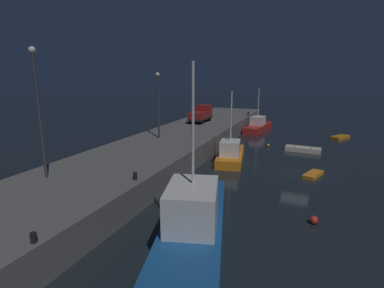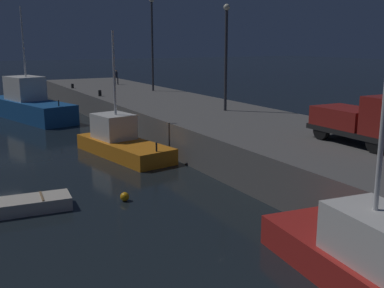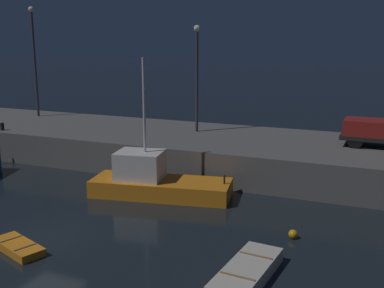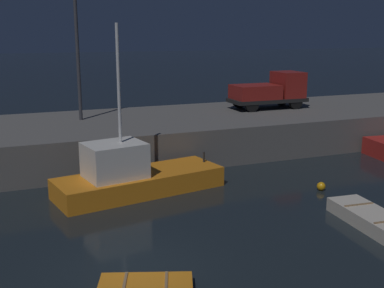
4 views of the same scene
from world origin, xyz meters
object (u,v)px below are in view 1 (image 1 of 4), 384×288
at_px(fishing_trawler_red, 258,126).
at_px(fishing_boat_white, 230,154).
at_px(utility_truck, 201,114).
at_px(bollard_east, 34,238).
at_px(lamp_post_east, 158,100).
at_px(dinghy_red_small, 303,149).
at_px(lamp_post_west, 38,105).
at_px(dinghy_orange_near, 340,137).
at_px(bollard_central, 248,114).
at_px(mooring_buoy_near, 314,220).
at_px(mooring_buoy_mid, 268,145).
at_px(rowboat_white_mid, 313,175).
at_px(fishing_boat_blue, 193,226).
at_px(bollard_west, 135,176).

bearing_deg(fishing_trawler_red, fishing_boat_white, -178.47).
height_order(utility_truck, bollard_east, utility_truck).
bearing_deg(bollard_east, lamp_post_east, 13.99).
bearing_deg(dinghy_red_small, lamp_post_west, 144.89).
bearing_deg(dinghy_orange_near, bollard_central, 73.41).
bearing_deg(mooring_buoy_near, mooring_buoy_mid, 16.36).
height_order(mooring_buoy_mid, lamp_post_west, lamp_post_west).
distance_m(dinghy_orange_near, bollard_east, 42.02).
bearing_deg(mooring_buoy_near, utility_truck, 35.17).
relative_size(rowboat_white_mid, lamp_post_west, 0.32).
bearing_deg(fishing_trawler_red, rowboat_white_mid, -156.70).
bearing_deg(fishing_trawler_red, bollard_east, 176.78).
bearing_deg(mooring_buoy_near, lamp_post_west, 103.16).
height_order(fishing_boat_blue, dinghy_orange_near, fishing_boat_blue).
relative_size(lamp_post_west, bollard_west, 16.81).
height_order(fishing_trawler_red, fishing_boat_blue, fishing_boat_blue).
bearing_deg(fishing_boat_white, utility_truck, 33.74).
distance_m(fishing_trawler_red, mooring_buoy_mid, 11.07).
height_order(lamp_post_west, bollard_central, lamp_post_west).
xyz_separation_m(fishing_trawler_red, utility_truck, (-7.01, 7.27, 2.40)).
bearing_deg(dinghy_red_small, utility_truck, 73.62).
xyz_separation_m(dinghy_red_small, lamp_post_west, (-22.95, 16.14, 6.91)).
relative_size(mooring_buoy_near, lamp_post_west, 0.06).
relative_size(fishing_boat_blue, lamp_post_west, 1.37).
distance_m(lamp_post_east, bollard_east, 22.32).
xyz_separation_m(fishing_boat_blue, mooring_buoy_mid, (24.97, -0.24, -1.09)).
height_order(fishing_boat_blue, bollard_central, fishing_boat_blue).
xyz_separation_m(rowboat_white_mid, lamp_post_east, (1.01, 16.45, 6.16)).
relative_size(rowboat_white_mid, lamp_post_east, 0.39).
bearing_deg(mooring_buoy_mid, bollard_west, 164.92).
bearing_deg(lamp_post_east, rowboat_white_mid, -93.51).
height_order(fishing_boat_white, dinghy_red_small, fishing_boat_white).
height_order(fishing_boat_white, bollard_east, fishing_boat_white).
distance_m(dinghy_red_small, lamp_post_west, 28.89).
height_order(fishing_boat_blue, bollard_west, fishing_boat_blue).
distance_m(fishing_trawler_red, dinghy_orange_near, 12.20).
bearing_deg(bollard_west, bollard_central, -0.51).
distance_m(dinghy_red_small, bollard_west, 23.36).
relative_size(fishing_boat_blue, mooring_buoy_near, 23.08).
bearing_deg(mooring_buoy_near, bollard_west, 100.50).
bearing_deg(lamp_post_west, lamp_post_east, -3.94).
relative_size(fishing_boat_blue, fishing_boat_white, 1.54).
distance_m(utility_truck, bollard_east, 34.19).
relative_size(fishing_trawler_red, dinghy_orange_near, 2.64).
bearing_deg(bollard_central, fishing_boat_white, -172.70).
bearing_deg(dinghy_red_small, rowboat_white_mid, -171.74).
height_order(mooring_buoy_near, utility_truck, utility_truck).
bearing_deg(utility_truck, lamp_post_east, 178.47).
xyz_separation_m(fishing_trawler_red, dinghy_red_small, (-11.36, -7.51, -0.55)).
xyz_separation_m(mooring_buoy_near, lamp_post_east, (10.65, 16.66, 6.06)).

